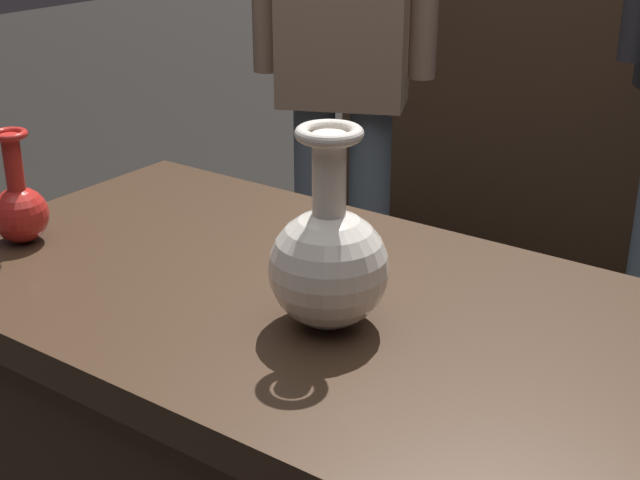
# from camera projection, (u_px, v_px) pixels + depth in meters

# --- Properties ---
(vase_centerpiece) EXTENTS (0.16, 0.16, 0.26)m
(vase_centerpiece) POSITION_uv_depth(u_px,v_px,m) (329.00, 261.00, 1.13)
(vase_centerpiece) COLOR silver
(vase_centerpiece) RESTS_ON display_plinth
(vase_tall_behind) EXTENTS (0.09, 0.09, 0.18)m
(vase_tall_behind) POSITION_uv_depth(u_px,v_px,m) (19.00, 207.00, 1.39)
(vase_tall_behind) COLOR red
(vase_tall_behind) RESTS_ON display_plinth
(visitor_near_left) EXTENTS (0.43, 0.30, 1.58)m
(visitor_near_left) POSITION_uv_depth(u_px,v_px,m) (343.00, 47.00, 2.24)
(visitor_near_left) COLOR slate
(visitor_near_left) RESTS_ON ground_plane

